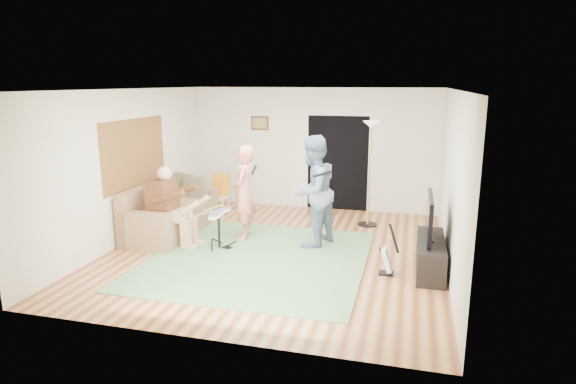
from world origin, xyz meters
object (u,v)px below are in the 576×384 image
object	(u,v)px
guitarist	(312,192)
television	(430,217)
tv_cabinet	(430,255)
torchiere_lamp	(370,155)
sofa	(169,216)
singer	(244,192)
dining_chair	(219,201)
drum_kit	(219,232)
guitar_spare	(387,260)

from	to	relation	value
guitarist	television	world-z (taller)	guitarist
tv_cabinet	torchiere_lamp	bearing A→B (deg)	117.76
sofa	tv_cabinet	xyz separation A→B (m)	(4.80, -0.80, -0.06)
sofa	singer	bearing A→B (deg)	0.81
torchiere_lamp	tv_cabinet	bearing A→B (deg)	-62.24
torchiere_lamp	dining_chair	size ratio (longest dim) A/B	2.32
drum_kit	guitar_spare	distance (m)	2.91
guitarist	guitar_spare	world-z (taller)	guitarist
dining_chair	television	bearing A→B (deg)	-25.46
drum_kit	torchiere_lamp	distance (m)	3.31
sofa	tv_cabinet	size ratio (longest dim) A/B	1.66
guitar_spare	dining_chair	world-z (taller)	dining_chair
singer	television	size ratio (longest dim) A/B	1.56
guitar_spare	television	size ratio (longest dim) A/B	0.72
singer	tv_cabinet	bearing A→B (deg)	68.20
guitar_spare	tv_cabinet	size ratio (longest dim) A/B	0.57
sofa	guitar_spare	size ratio (longest dim) A/B	2.92
tv_cabinet	television	world-z (taller)	television
sofa	singer	distance (m)	1.62
dining_chair	television	distance (m)	4.78
guitarist	torchiere_lamp	distance (m)	1.74
sofa	television	world-z (taller)	television
torchiere_lamp	guitarist	bearing A→B (deg)	-119.80
sofa	guitarist	distance (m)	2.90
dining_chair	tv_cabinet	distance (m)	4.79
guitar_spare	guitarist	bearing A→B (deg)	143.17
sofa	torchiere_lamp	xyz separation A→B (m)	(3.66, 1.38, 1.12)
sofa	torchiere_lamp	bearing A→B (deg)	20.74
sofa	drum_kit	xyz separation A→B (m)	(1.30, -0.65, -0.02)
sofa	singer	xyz separation A→B (m)	(1.53, 0.02, 0.55)
guitar_spare	tv_cabinet	bearing A→B (deg)	25.51
sofa	dining_chair	size ratio (longest dim) A/B	2.59
guitarist	tv_cabinet	xyz separation A→B (m)	(1.98, -0.72, -0.72)
guitarist	dining_chair	world-z (taller)	guitarist
guitar_spare	television	xyz separation A→B (m)	(0.58, 0.30, 0.62)
guitar_spare	dining_chair	xyz separation A→B (m)	(-3.68, 2.39, 0.09)
singer	tv_cabinet	distance (m)	3.43
guitarist	torchiere_lamp	size ratio (longest dim) A/B	0.93
drum_kit	dining_chair	size ratio (longest dim) A/B	0.75
sofa	television	bearing A→B (deg)	-9.52
drum_kit	guitarist	bearing A→B (deg)	20.72
sofa	drum_kit	size ratio (longest dim) A/B	3.45
dining_chair	torchiere_lamp	bearing A→B (deg)	2.29
dining_chair	guitarist	bearing A→B (deg)	-29.90
sofa	guitarist	xyz separation A→B (m)	(2.82, -0.08, 0.66)
torchiere_lamp	tv_cabinet	xyz separation A→B (m)	(1.15, -2.18, -1.18)
dining_chair	tv_cabinet	world-z (taller)	dining_chair
drum_kit	dining_chair	bearing A→B (deg)	112.51
tv_cabinet	singer	bearing A→B (deg)	165.98
guitar_spare	dining_chair	size ratio (longest dim) A/B	0.89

